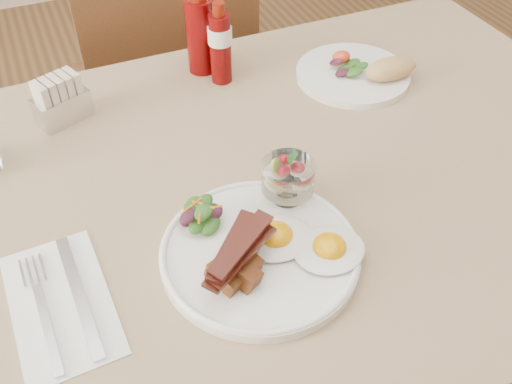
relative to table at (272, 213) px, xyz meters
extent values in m
cylinder|color=brown|center=(0.59, 0.36, -0.31)|extent=(0.06, 0.06, 0.71)
cube|color=brown|center=(0.00, 0.00, 0.07)|extent=(1.30, 0.85, 0.04)
cube|color=#98865D|center=(0.00, 0.00, 0.09)|extent=(1.33, 0.88, 0.00)
cylinder|color=brown|center=(-0.18, 0.57, -0.44)|extent=(0.04, 0.04, 0.45)
cylinder|color=brown|center=(0.18, 0.57, -0.44)|extent=(0.04, 0.04, 0.45)
cylinder|color=brown|center=(-0.18, 0.93, -0.44)|extent=(0.04, 0.04, 0.45)
cylinder|color=brown|center=(0.18, 0.93, -0.44)|extent=(0.04, 0.04, 0.45)
cube|color=brown|center=(0.00, 0.75, -0.20)|extent=(0.42, 0.42, 0.03)
cube|color=brown|center=(0.00, 0.55, 0.04)|extent=(0.42, 0.03, 0.46)
cylinder|color=white|center=(-0.09, -0.15, 0.10)|extent=(0.28, 0.28, 0.02)
ellipsoid|color=white|center=(0.00, -0.19, 0.11)|extent=(0.11, 0.10, 0.01)
ellipsoid|color=#F29C04|center=(0.00, -0.19, 0.12)|extent=(0.05, 0.05, 0.03)
ellipsoid|color=white|center=(-0.06, -0.14, 0.11)|extent=(0.11, 0.10, 0.01)
ellipsoid|color=#F29C04|center=(-0.06, -0.14, 0.12)|extent=(0.05, 0.05, 0.03)
cube|color=brown|center=(-0.14, -0.17, 0.12)|extent=(0.03, 0.03, 0.02)
cube|color=brown|center=(-0.12, -0.18, 0.12)|extent=(0.03, 0.03, 0.03)
cube|color=brown|center=(-0.15, -0.20, 0.12)|extent=(0.03, 0.03, 0.02)
cube|color=brown|center=(-0.11, -0.16, 0.12)|extent=(0.03, 0.03, 0.02)
cube|color=brown|center=(-0.13, -0.20, 0.12)|extent=(0.03, 0.03, 0.03)
cube|color=brown|center=(-0.16, -0.17, 0.12)|extent=(0.03, 0.03, 0.02)
cube|color=brown|center=(-0.13, -0.17, 0.14)|extent=(0.03, 0.03, 0.02)
cube|color=#50180D|center=(-0.14, -0.17, 0.14)|extent=(0.11, 0.09, 0.01)
cube|color=#50180D|center=(-0.13, -0.18, 0.15)|extent=(0.11, 0.08, 0.01)
cube|color=#50180D|center=(-0.14, -0.17, 0.15)|extent=(0.10, 0.10, 0.01)
cube|color=#50180D|center=(-0.13, -0.17, 0.16)|extent=(0.11, 0.08, 0.01)
ellipsoid|color=#1B4B14|center=(-0.15, -0.07, 0.11)|extent=(0.04, 0.03, 0.01)
ellipsoid|color=#1B4B14|center=(-0.13, -0.06, 0.11)|extent=(0.04, 0.03, 0.01)
ellipsoid|color=#3B1224|center=(-0.16, -0.06, 0.11)|extent=(0.03, 0.02, 0.01)
ellipsoid|color=#1B4B14|center=(-0.14, -0.09, 0.12)|extent=(0.04, 0.03, 0.01)
ellipsoid|color=#1B4B14|center=(-0.16, -0.09, 0.12)|extent=(0.03, 0.02, 0.01)
ellipsoid|color=#3B1224|center=(-0.13, -0.08, 0.12)|extent=(0.03, 0.02, 0.01)
ellipsoid|color=#1B4B14|center=(-0.15, -0.05, 0.13)|extent=(0.04, 0.03, 0.01)
ellipsoid|color=#1B4B14|center=(-0.14, -0.06, 0.13)|extent=(0.03, 0.02, 0.01)
ellipsoid|color=#3B1224|center=(-0.17, -0.08, 0.13)|extent=(0.03, 0.02, 0.01)
ellipsoid|color=#1B4B14|center=(-0.14, -0.08, 0.14)|extent=(0.03, 0.02, 0.01)
cylinder|color=orange|center=(-0.14, -0.07, 0.14)|extent=(0.03, 0.03, 0.01)
cylinder|color=orange|center=(-0.16, -0.06, 0.14)|extent=(0.04, 0.02, 0.01)
cylinder|color=orange|center=(-0.14, -0.08, 0.14)|extent=(0.04, 0.01, 0.01)
cylinder|color=orange|center=(-0.15, -0.08, 0.14)|extent=(0.02, 0.03, 0.01)
cylinder|color=white|center=(-0.01, -0.07, 0.11)|extent=(0.04, 0.04, 0.01)
cylinder|color=white|center=(-0.01, -0.07, 0.12)|extent=(0.02, 0.02, 0.01)
cylinder|color=white|center=(-0.01, -0.07, 0.15)|extent=(0.08, 0.08, 0.04)
cylinder|color=#FFF3B4|center=(-0.02, -0.07, 0.14)|extent=(0.02, 0.02, 0.01)
cylinder|color=#FFF3B4|center=(0.00, -0.08, 0.14)|extent=(0.02, 0.02, 0.01)
cylinder|color=#FFF3B4|center=(-0.01, -0.06, 0.15)|extent=(0.02, 0.02, 0.01)
cylinder|color=#9FC23B|center=(-0.02, -0.07, 0.16)|extent=(0.03, 0.03, 0.01)
cone|color=red|center=(0.00, -0.08, 0.17)|extent=(0.02, 0.02, 0.02)
cone|color=red|center=(-0.02, -0.08, 0.17)|extent=(0.02, 0.02, 0.02)
cone|color=red|center=(-0.01, -0.06, 0.17)|extent=(0.02, 0.02, 0.02)
ellipsoid|color=#2B782B|center=(-0.01, -0.07, 0.18)|extent=(0.02, 0.01, 0.00)
ellipsoid|color=#2B782B|center=(0.00, -0.07, 0.18)|extent=(0.02, 0.01, 0.00)
cylinder|color=white|center=(0.27, 0.20, 0.10)|extent=(0.23, 0.23, 0.01)
ellipsoid|color=#1B4B14|center=(0.25, 0.21, 0.11)|extent=(0.04, 0.03, 0.01)
ellipsoid|color=#1B4B14|center=(0.28, 0.22, 0.11)|extent=(0.04, 0.03, 0.01)
ellipsoid|color=#3B1224|center=(0.24, 0.19, 0.11)|extent=(0.03, 0.03, 0.01)
ellipsoid|color=#1B4B14|center=(0.26, 0.18, 0.12)|extent=(0.04, 0.03, 0.01)
ellipsoid|color=#1B4B14|center=(0.28, 0.19, 0.12)|extent=(0.03, 0.03, 0.01)
ellipsoid|color=#3B1224|center=(0.24, 0.22, 0.12)|extent=(0.03, 0.02, 0.01)
ellipsoid|color=red|center=(0.26, 0.24, 0.11)|extent=(0.04, 0.03, 0.02)
ellipsoid|color=tan|center=(0.32, 0.15, 0.12)|extent=(0.12, 0.08, 0.04)
cylinder|color=#5C0505|center=(0.00, 0.35, 0.16)|extent=(0.07, 0.07, 0.15)
cylinder|color=#5C0505|center=(0.02, 0.30, 0.16)|extent=(0.04, 0.04, 0.14)
cylinder|color=white|center=(0.02, 0.30, 0.19)|extent=(0.05, 0.05, 0.03)
cylinder|color=maroon|center=(0.02, 0.30, 0.24)|extent=(0.02, 0.02, 0.03)
cube|color=silver|center=(-0.28, 0.29, 0.11)|extent=(0.11, 0.08, 0.05)
cube|color=tan|center=(-0.31, 0.28, 0.15)|extent=(0.03, 0.04, 0.06)
cube|color=tan|center=(-0.30, 0.28, 0.15)|extent=(0.03, 0.04, 0.06)
cube|color=tan|center=(-0.28, 0.29, 0.15)|extent=(0.03, 0.04, 0.06)
cube|color=tan|center=(-0.27, 0.29, 0.15)|extent=(0.03, 0.04, 0.06)
cube|color=tan|center=(-0.25, 0.30, 0.15)|extent=(0.03, 0.04, 0.06)
cube|color=white|center=(-0.36, -0.12, 0.09)|extent=(0.13, 0.23, 0.00)
cube|color=silver|center=(-0.33, -0.12, 0.09)|extent=(0.03, 0.21, 0.00)
cube|color=silver|center=(-0.38, -0.15, 0.09)|extent=(0.02, 0.15, 0.00)
cube|color=silver|center=(-0.40, -0.05, 0.09)|extent=(0.01, 0.05, 0.00)
cube|color=silver|center=(-0.39, -0.05, 0.09)|extent=(0.01, 0.05, 0.00)
cube|color=silver|center=(-0.38, -0.05, 0.09)|extent=(0.01, 0.05, 0.00)
cube|color=silver|center=(-0.37, -0.05, 0.09)|extent=(0.01, 0.05, 0.00)
camera|label=1|loc=(-0.30, -0.62, 0.71)|focal=40.00mm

